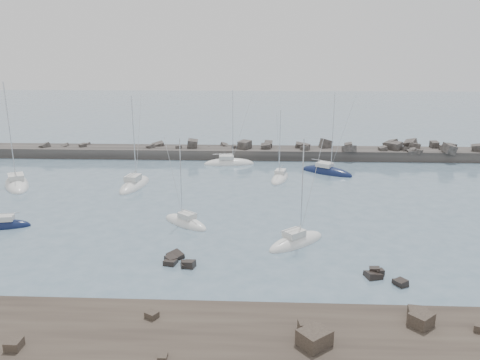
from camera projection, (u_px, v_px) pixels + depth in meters
The scene contains 13 objects.
ground at pixel (231, 230), 52.20m from camera, with size 400.00×400.00×0.00m, color slate.
rock_shelf at pixel (212, 351), 31.00m from camera, with size 140.00×12.00×1.80m.
rock_cluster_near at pixel (178, 262), 44.22m from camera, with size 3.30×3.53×1.25m.
rock_cluster_far at pixel (381, 278), 41.04m from camera, with size 3.58×3.45×1.40m.
breakwater at pixel (209, 155), 89.04m from camera, with size 115.00×7.80×5.04m.
sailboat_1 at pixel (17, 185), 69.78m from camera, with size 8.09×10.61×16.37m.
sailboat_2 at pixel (5, 226), 53.14m from camera, with size 5.92×2.91×9.22m.
sailboat_3 at pixel (135, 186), 69.27m from camera, with size 4.05×9.35×14.42m.
sailboat_4 at pixel (229, 164), 83.11m from camera, with size 9.23×3.94×14.06m.
sailboat_5 at pixel (186, 223), 54.08m from camera, with size 6.54×5.98×10.85m.
sailboat_6 at pixel (280, 178), 73.28m from camera, with size 3.97×7.78×11.83m.
sailboat_7 at pixel (296, 242), 48.51m from camera, with size 7.12×6.73×11.97m.
sailboat_8 at pixel (327, 172), 77.12m from camera, with size 8.96×7.48×14.21m.
Camera 1 is at (3.16, -48.79, 19.14)m, focal length 35.00 mm.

